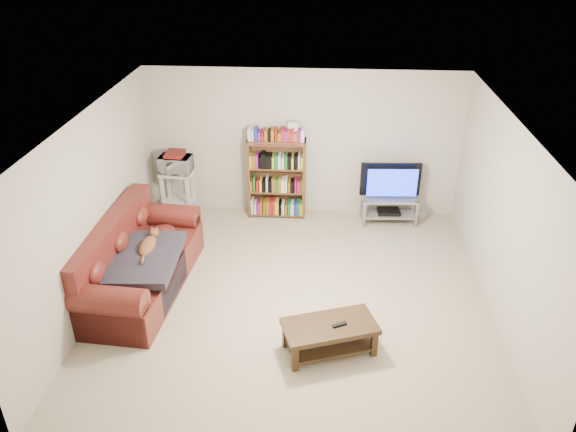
# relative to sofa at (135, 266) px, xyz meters

# --- Properties ---
(floor) EXTENTS (5.00, 5.00, 0.00)m
(floor) POSITION_rel_sofa_xyz_m (2.10, -0.09, -0.34)
(floor) COLOR #C4B192
(floor) RESTS_ON ground
(ceiling) EXTENTS (5.00, 5.00, 0.00)m
(ceiling) POSITION_rel_sofa_xyz_m (2.10, -0.09, 2.06)
(ceiling) COLOR white
(ceiling) RESTS_ON ground
(wall_back) EXTENTS (5.00, 0.00, 5.00)m
(wall_back) POSITION_rel_sofa_xyz_m (2.10, 2.41, 0.86)
(wall_back) COLOR beige
(wall_back) RESTS_ON ground
(wall_front) EXTENTS (5.00, 0.00, 5.00)m
(wall_front) POSITION_rel_sofa_xyz_m (2.10, -2.59, 0.86)
(wall_front) COLOR beige
(wall_front) RESTS_ON ground
(wall_left) EXTENTS (0.00, 5.00, 5.00)m
(wall_left) POSITION_rel_sofa_xyz_m (-0.40, -0.09, 0.86)
(wall_left) COLOR beige
(wall_left) RESTS_ON ground
(wall_right) EXTENTS (0.00, 5.00, 5.00)m
(wall_right) POSITION_rel_sofa_xyz_m (4.60, -0.09, 0.86)
(wall_right) COLOR beige
(wall_right) RESTS_ON ground
(sofa) EXTENTS (1.17, 2.39, 0.99)m
(sofa) POSITION_rel_sofa_xyz_m (0.00, 0.00, 0.00)
(sofa) COLOR maroon
(sofa) RESTS_ON floor
(blanket) EXTENTS (0.91, 1.17, 0.19)m
(blanket) POSITION_rel_sofa_xyz_m (0.18, -0.17, 0.23)
(blanket) COLOR #2D2933
(blanket) RESTS_ON sofa
(cat) EXTENTS (0.30, 0.65, 0.19)m
(cat) POSITION_rel_sofa_xyz_m (0.19, 0.04, 0.29)
(cat) COLOR brown
(cat) RESTS_ON sofa
(coffee_table) EXTENTS (1.16, 0.83, 0.38)m
(coffee_table) POSITION_rel_sofa_xyz_m (2.57, -1.06, -0.08)
(coffee_table) COLOR #372413
(coffee_table) RESTS_ON floor
(remote) EXTENTS (0.17, 0.12, 0.02)m
(remote) POSITION_rel_sofa_xyz_m (2.68, -1.08, 0.05)
(remote) COLOR black
(remote) RESTS_ON coffee_table
(tv_stand) EXTENTS (0.91, 0.45, 0.45)m
(tv_stand) POSITION_rel_sofa_xyz_m (3.51, 2.09, -0.04)
(tv_stand) COLOR #999EA3
(tv_stand) RESTS_ON floor
(television) EXTENTS (0.96, 0.18, 0.55)m
(television) POSITION_rel_sofa_xyz_m (3.51, 2.09, 0.38)
(television) COLOR black
(television) RESTS_ON tv_stand
(dvd_player) EXTENTS (0.37, 0.27, 0.06)m
(dvd_player) POSITION_rel_sofa_xyz_m (3.51, 2.09, -0.15)
(dvd_player) COLOR black
(dvd_player) RESTS_ON tv_stand
(bookshelf) EXTENTS (0.93, 0.29, 1.34)m
(bookshelf) POSITION_rel_sofa_xyz_m (1.69, 2.21, 0.35)
(bookshelf) COLOR brown
(bookshelf) RESTS_ON floor
(shelf_clutter) EXTENTS (0.68, 0.21, 0.28)m
(shelf_clutter) POSITION_rel_sofa_xyz_m (1.79, 2.22, 1.10)
(shelf_clutter) COLOR silver
(shelf_clutter) RESTS_ON bookshelf
(microwave_stand) EXTENTS (0.53, 0.41, 0.80)m
(microwave_stand) POSITION_rel_sofa_xyz_m (0.09, 2.04, 0.17)
(microwave_stand) COLOR silver
(microwave_stand) RESTS_ON floor
(microwave) EXTENTS (0.52, 0.38, 0.27)m
(microwave) POSITION_rel_sofa_xyz_m (0.09, 2.04, 0.60)
(microwave) COLOR silver
(microwave) RESTS_ON microwave_stand
(game_boxes) EXTENTS (0.31, 0.28, 0.05)m
(game_boxes) POSITION_rel_sofa_xyz_m (0.09, 2.04, 0.76)
(game_boxes) COLOR maroon
(game_boxes) RESTS_ON microwave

